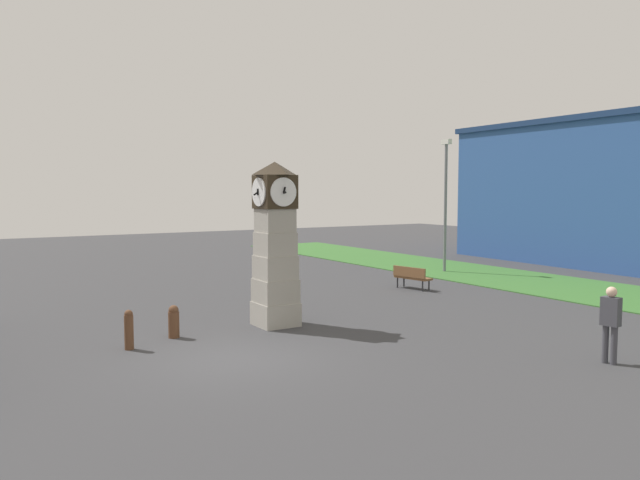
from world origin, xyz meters
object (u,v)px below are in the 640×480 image
object	(u,v)px
clock_tower	(275,247)
bench	(412,276)
pedestrian_crossing_lot	(611,319)
street_lamp_far_side	(446,196)
bollard_mid_row	(174,321)
bollard_near_tower	(129,329)

from	to	relation	value
clock_tower	bench	world-z (taller)	clock_tower
pedestrian_crossing_lot	street_lamp_far_side	xyz separation A→B (m)	(-13.83, 7.92, 2.65)
pedestrian_crossing_lot	street_lamp_far_side	distance (m)	16.15
clock_tower	bench	bearing A→B (deg)	111.50
clock_tower	pedestrian_crossing_lot	size ratio (longest dim) A/B	2.68
street_lamp_far_side	pedestrian_crossing_lot	bearing A→B (deg)	-29.81
clock_tower	pedestrian_crossing_lot	world-z (taller)	clock_tower
bollard_mid_row	pedestrian_crossing_lot	size ratio (longest dim) A/B	0.50
bollard_near_tower	pedestrian_crossing_lot	xyz separation A→B (m)	(7.05, 8.93, 0.52)
clock_tower	street_lamp_far_side	world-z (taller)	street_lamp_far_side
bollard_mid_row	pedestrian_crossing_lot	bearing A→B (deg)	44.69
bollard_near_tower	street_lamp_far_side	world-z (taller)	street_lamp_far_side
clock_tower	pedestrian_crossing_lot	distance (m)	8.94
bollard_near_tower	bollard_mid_row	bearing A→B (deg)	114.52
pedestrian_crossing_lot	bollard_near_tower	bearing A→B (deg)	-128.29
clock_tower	pedestrian_crossing_lot	xyz separation A→B (m)	(7.59, 4.55, -1.28)
clock_tower	bench	distance (m)	8.48
bollard_near_tower	bench	size ratio (longest dim) A/B	0.60
bollard_mid_row	bollard_near_tower	bearing A→B (deg)	-65.48
bollard_near_tower	clock_tower	bearing A→B (deg)	97.01
bollard_near_tower	pedestrian_crossing_lot	world-z (taller)	pedestrian_crossing_lot
bench	pedestrian_crossing_lot	distance (m)	11.10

